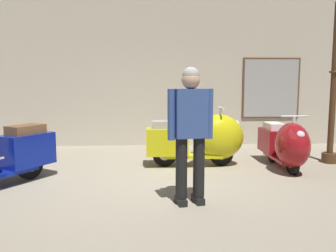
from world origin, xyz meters
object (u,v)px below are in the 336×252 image
(visitor_0, at_px, (190,126))
(scooter_1, at_px, (203,139))
(scooter_2, at_px, (286,144))
(lamppost, at_px, (335,55))

(visitor_0, bearing_deg, scooter_1, -23.58)
(scooter_2, relative_size, lamppost, 0.49)
(scooter_2, bearing_deg, visitor_0, -49.34)
(scooter_2, relative_size, visitor_0, 0.94)
(lamppost, bearing_deg, visitor_0, -143.93)
(scooter_1, bearing_deg, lamppost, 3.04)
(scooter_1, xyz_separation_m, visitor_0, (-0.45, -1.95, 0.48))
(visitor_0, bearing_deg, scooter_2, -59.15)
(scooter_2, bearing_deg, lamppost, 114.11)
(scooter_1, distance_m, visitor_0, 2.06)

